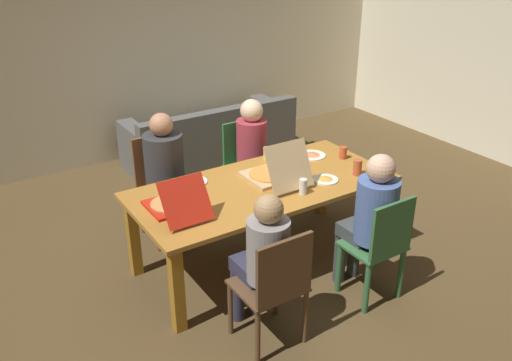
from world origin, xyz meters
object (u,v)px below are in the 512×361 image
object	(u,v)px
chair_2	(380,247)
couch	(211,140)
plate_1	(194,181)
drinking_glass_0	(303,187)
person_2	(371,214)
drinking_glass_2	(267,153)
dining_table	(262,195)
plate_2	(325,179)
chair_1	(247,161)
chair_0	(162,184)
chair_3	(275,284)
person_3	(263,255)
pizza_box_1	(273,174)
person_1	(255,148)
pizza_box_0	(174,204)
drinking_glass_1	(343,153)
person_0	(166,168)
drinking_glass_3	(358,167)
plate_0	(312,155)

from	to	relation	value
chair_2	couch	world-z (taller)	chair_2
plate_1	drinking_glass_0	xyz separation A→B (m)	(0.63, -0.66, 0.05)
person_2	drinking_glass_2	world-z (taller)	person_2
dining_table	plate_1	bearing A→B (deg)	143.00
dining_table	plate_2	world-z (taller)	plate_2
dining_table	chair_1	bearing A→B (deg)	65.05
chair_0	chair_3	size ratio (longest dim) A/B	1.04
person_3	drinking_glass_0	world-z (taller)	person_3
dining_table	pizza_box_1	distance (m)	0.20
chair_0	drinking_glass_2	distance (m)	1.02
person_1	couch	xyz separation A→B (m)	(0.24, 1.38, -0.42)
chair_3	pizza_box_0	size ratio (longest dim) A/B	1.65
chair_0	drinking_glass_0	xyz separation A→B (m)	(0.69, -1.24, 0.31)
pizza_box_1	drinking_glass_2	xyz separation A→B (m)	(0.20, 0.39, 0.01)
pizza_box_0	pizza_box_1	bearing A→B (deg)	2.16
dining_table	drinking_glass_1	bearing A→B (deg)	3.70
chair_1	person_0	bearing A→B (deg)	-169.25
pizza_box_0	drinking_glass_2	bearing A→B (deg)	20.75
chair_3	pizza_box_0	distance (m)	1.01
person_0	couch	size ratio (longest dim) A/B	0.59
chair_3	drinking_glass_2	size ratio (longest dim) A/B	7.88
person_0	pizza_box_0	size ratio (longest dim) A/B	2.21
chair_2	person_3	bearing A→B (deg)	170.81
chair_0	drinking_glass_2	world-z (taller)	chair_0
chair_0	pizza_box_0	xyz separation A→B (m)	(-0.29, -0.92, 0.29)
drinking_glass_2	chair_1	bearing A→B (deg)	76.82
person_0	drinking_glass_2	size ratio (longest dim) A/B	10.52
pizza_box_0	chair_3	bearing A→B (deg)	-72.85
pizza_box_1	plate_2	world-z (taller)	pizza_box_1
couch	person_0	bearing A→B (deg)	-130.17
drinking_glass_2	couch	xyz separation A→B (m)	(0.37, 1.79, -0.53)
dining_table	person_2	world-z (taller)	person_2
chair_0	couch	world-z (taller)	chair_0
person_3	plate_2	size ratio (longest dim) A/B	5.24
plate_2	couch	bearing A→B (deg)	85.22
dining_table	pizza_box_1	size ratio (longest dim) A/B	3.88
drinking_glass_3	person_3	bearing A→B (deg)	-159.09
chair_1	chair_3	size ratio (longest dim) A/B	0.98
person_2	chair_0	bearing A→B (deg)	119.02
person_2	pizza_box_1	distance (m)	0.91
plate_1	couch	size ratio (longest dim) A/B	0.11
couch	chair_2	bearing A→B (deg)	-94.36
dining_table	drinking_glass_1	world-z (taller)	drinking_glass_1
pizza_box_0	person_0	bearing A→B (deg)	69.98
chair_0	drinking_glass_0	size ratio (longest dim) A/B	7.42
drinking_glass_0	person_2	bearing A→B (deg)	-60.77
person_1	plate_0	bearing A→B (deg)	-64.84
plate_2	couch	distance (m)	2.48
chair_0	drinking_glass_1	bearing A→B (deg)	-31.17
person_2	plate_0	xyz separation A→B (m)	(0.27, 1.07, 0.04)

